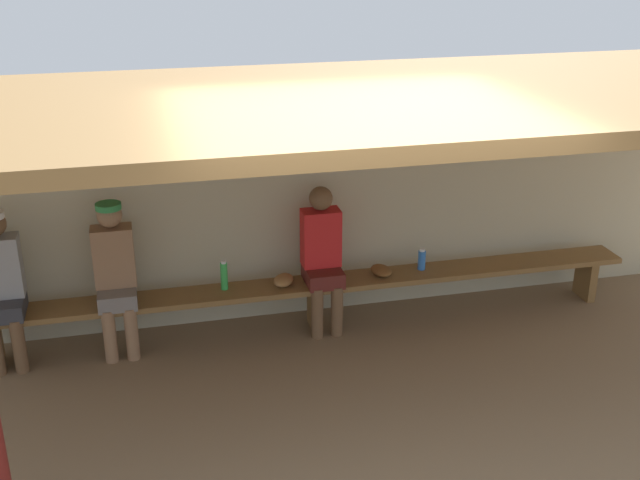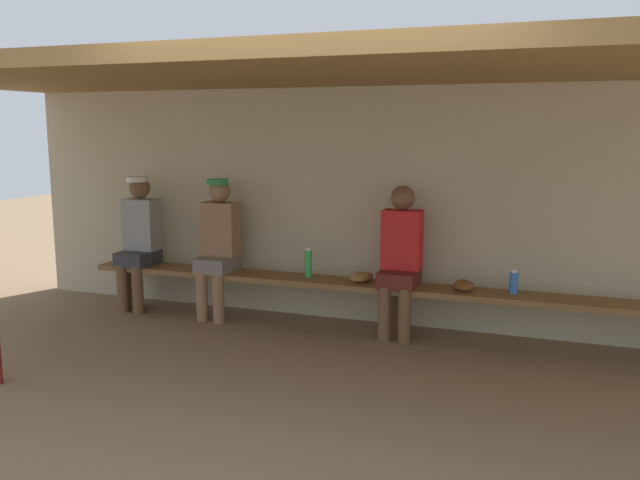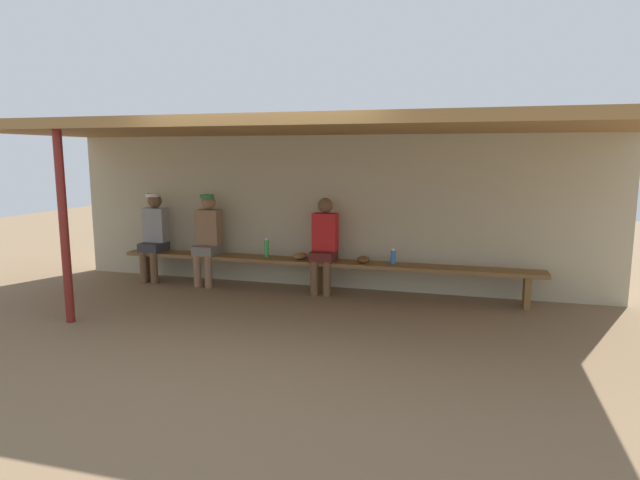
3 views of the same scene
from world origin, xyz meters
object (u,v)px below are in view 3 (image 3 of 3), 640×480
object	(u,v)px
support_post	(64,228)
baseball_glove_tan	(300,256)
player_leftmost	(324,242)
bench	(319,265)
baseball_glove_worn	(363,259)
player_near_post	(154,233)
player_in_white	(208,235)
water_bottle_orange	(267,248)
water_bottle_clear	(393,257)

from	to	relation	value
support_post	baseball_glove_tan	world-z (taller)	support_post
support_post	player_leftmost	xyz separation A→B (m)	(2.48, 2.10, -0.37)
bench	baseball_glove_worn	world-z (taller)	baseball_glove_worn
player_near_post	baseball_glove_worn	xyz separation A→B (m)	(3.25, 0.00, -0.24)
player_in_white	baseball_glove_worn	world-z (taller)	player_in_white
support_post	water_bottle_orange	world-z (taller)	support_post
bench	water_bottle_clear	size ratio (longest dim) A/B	29.16
baseball_glove_tan	water_bottle_clear	bearing A→B (deg)	119.41
player_near_post	baseball_glove_worn	distance (m)	3.26
bench	player_leftmost	world-z (taller)	player_leftmost
bench	water_bottle_clear	bearing A→B (deg)	2.31
support_post	baseball_glove_tan	bearing A→B (deg)	44.75
water_bottle_orange	baseball_glove_tan	distance (m)	0.53
bench	player_in_white	world-z (taller)	player_in_white
water_bottle_orange	baseball_glove_worn	bearing A→B (deg)	-1.58
player_in_white	baseball_glove_tan	size ratio (longest dim) A/B	5.60
player_near_post	baseball_glove_tan	size ratio (longest dim) A/B	5.60
player_near_post	baseball_glove_worn	size ratio (longest dim) A/B	5.60
player_near_post	water_bottle_orange	xyz separation A→B (m)	(1.82, 0.04, -0.16)
water_bottle_orange	support_post	bearing A→B (deg)	-126.82
player_leftmost	baseball_glove_tan	bearing A→B (deg)	178.77
bench	water_bottle_clear	distance (m)	1.05
player_near_post	baseball_glove_worn	world-z (taller)	player_near_post
player_in_white	water_bottle_orange	bearing A→B (deg)	2.54
baseball_glove_tan	player_leftmost	bearing A→B (deg)	116.84
bench	player_leftmost	distance (m)	0.35
player_near_post	player_in_white	xyz separation A→B (m)	(0.90, 0.00, 0.00)
baseball_glove_worn	bench	bearing A→B (deg)	-103.47
bench	support_post	bearing A→B (deg)	-138.93
support_post	water_bottle_orange	distance (m)	2.73
player_in_white	bench	bearing A→B (deg)	-0.12
support_post	water_bottle_orange	xyz separation A→B (m)	(1.61, 2.14, -0.51)
support_post	player_leftmost	world-z (taller)	support_post
support_post	player_near_post	bearing A→B (deg)	95.79
baseball_glove_worn	baseball_glove_tan	distance (m)	0.91
bench	player_near_post	xyz separation A→B (m)	(-2.62, 0.00, 0.36)
player_near_post	baseball_glove_tan	world-z (taller)	player_near_post
support_post	bench	xyz separation A→B (m)	(2.41, 2.10, -0.71)
bench	baseball_glove_worn	xyz separation A→B (m)	(0.63, 0.00, 0.12)
support_post	baseball_glove_tan	size ratio (longest dim) A/B	9.17
bench	player_in_white	distance (m)	1.76
water_bottle_clear	baseball_glove_worn	bearing A→B (deg)	-174.80
water_bottle_clear	baseball_glove_tan	distance (m)	1.31
player_in_white	water_bottle_clear	xyz separation A→B (m)	(2.75, 0.04, -0.19)
player_leftmost	water_bottle_orange	bearing A→B (deg)	177.31
player_near_post	baseball_glove_worn	bearing A→B (deg)	0.02
bench	baseball_glove_tan	world-z (taller)	baseball_glove_tan
player_leftmost	player_near_post	bearing A→B (deg)	179.99
player_in_white	baseball_glove_worn	bearing A→B (deg)	0.03
player_in_white	baseball_glove_tan	distance (m)	1.46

